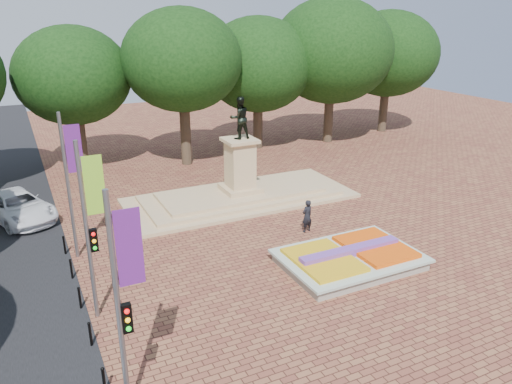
{
  "coord_description": "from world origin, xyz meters",
  "views": [
    {
      "loc": [
        -11.95,
        -18.54,
        11.19
      ],
      "look_at": [
        -1.17,
        3.41,
        2.2
      ],
      "focal_mm": 35.0,
      "sensor_mm": 36.0,
      "label": 1
    }
  ],
  "objects": [
    {
      "name": "tree_row_back",
      "position": [
        2.33,
        18.0,
        6.67
      ],
      "size": [
        44.8,
        8.8,
        10.43
      ],
      "color": "#38291E",
      "rests_on": "ground"
    },
    {
      "name": "pedestrian",
      "position": [
        1.19,
        2.08,
        0.9
      ],
      "size": [
        0.73,
        0.55,
        1.8
      ],
      "primitive_type": "imported",
      "rotation": [
        0.0,
        0.0,
        3.34
      ],
      "color": "black",
      "rests_on": "ground"
    },
    {
      "name": "banner_poles",
      "position": [
        -10.08,
        -1.31,
        3.88
      ],
      "size": [
        0.88,
        11.17,
        7.0
      ],
      "color": "slate",
      "rests_on": "ground"
    },
    {
      "name": "bollard_row",
      "position": [
        -10.7,
        -1.5,
        0.53
      ],
      "size": [
        0.12,
        13.12,
        0.98
      ],
      "color": "black",
      "rests_on": "ground"
    },
    {
      "name": "monument",
      "position": [
        0.0,
        8.0,
        0.88
      ],
      "size": [
        14.0,
        6.0,
        6.4
      ],
      "color": "tan",
      "rests_on": "ground"
    },
    {
      "name": "flower_bed",
      "position": [
        1.03,
        -2.0,
        0.38
      ],
      "size": [
        6.3,
        4.3,
        0.91
      ],
      "color": "gray",
      "rests_on": "ground"
    },
    {
      "name": "van",
      "position": [
        -12.53,
        10.62,
        0.79
      ],
      "size": [
        4.49,
        6.23,
        1.58
      ],
      "primitive_type": "imported",
      "rotation": [
        0.0,
        0.0,
        0.37
      ],
      "color": "white",
      "rests_on": "ground"
    },
    {
      "name": "ground",
      "position": [
        0.0,
        0.0,
        0.0
      ],
      "size": [
        90.0,
        90.0,
        0.0
      ],
      "primitive_type": "plane",
      "color": "brown",
      "rests_on": "ground"
    }
  ]
}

